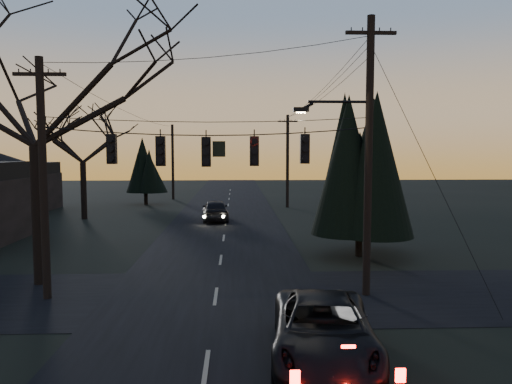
{
  "coord_description": "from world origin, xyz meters",
  "views": [
    {
      "loc": [
        0.74,
        -7.71,
        5.3
      ],
      "look_at": [
        1.39,
        8.26,
        3.95
      ],
      "focal_mm": 35.0,
      "sensor_mm": 36.0,
      "label": 1
    }
  ],
  "objects_px": {
    "bare_tree_left": "(33,89)",
    "suv_near": "(323,330)",
    "utility_pole_left": "(48,299)",
    "utility_pole_far_r": "(287,207)",
    "utility_pole_far_l": "(173,199)",
    "evergreen_right": "(360,173)",
    "sedan_oncoming_a": "(215,210)",
    "utility_pole_right": "(366,295)"
  },
  "relations": [
    {
      "from": "bare_tree_left",
      "to": "suv_near",
      "type": "distance_m",
      "value": 14.26
    },
    {
      "from": "utility_pole_left",
      "to": "utility_pole_far_r",
      "type": "xyz_separation_m",
      "value": [
        11.5,
        28.0,
        0.0
      ]
    },
    {
      "from": "utility_pole_far_l",
      "to": "evergreen_right",
      "type": "xyz_separation_m",
      "value": [
        12.88,
        -29.35,
        4.17
      ]
    },
    {
      "from": "bare_tree_left",
      "to": "sedan_oncoming_a",
      "type": "xyz_separation_m",
      "value": [
        6.23,
        17.42,
        -6.82
      ]
    },
    {
      "from": "utility_pole_left",
      "to": "sedan_oncoming_a",
      "type": "relative_size",
      "value": 1.82
    },
    {
      "from": "utility_pole_right",
      "to": "bare_tree_left",
      "type": "distance_m",
      "value": 14.8
    },
    {
      "from": "evergreen_right",
      "to": "suv_near",
      "type": "xyz_separation_m",
      "value": [
        -3.94,
        -12.21,
        -3.41
      ]
    },
    {
      "from": "sedan_oncoming_a",
      "to": "suv_near",
      "type": "bearing_deg",
      "value": 94.16
    },
    {
      "from": "evergreen_right",
      "to": "suv_near",
      "type": "bearing_deg",
      "value": -107.88
    },
    {
      "from": "utility_pole_right",
      "to": "utility_pole_far_r",
      "type": "height_order",
      "value": "utility_pole_right"
    },
    {
      "from": "utility_pole_left",
      "to": "utility_pole_far_r",
      "type": "relative_size",
      "value": 1.0
    },
    {
      "from": "utility_pole_left",
      "to": "evergreen_right",
      "type": "height_order",
      "value": "evergreen_right"
    },
    {
      "from": "utility_pole_right",
      "to": "bare_tree_left",
      "type": "relative_size",
      "value": 0.91
    },
    {
      "from": "suv_near",
      "to": "sedan_oncoming_a",
      "type": "xyz_separation_m",
      "value": [
        -3.74,
        24.97,
        0.03
      ]
    },
    {
      "from": "utility_pole_far_r",
      "to": "bare_tree_left",
      "type": "height_order",
      "value": "bare_tree_left"
    },
    {
      "from": "utility_pole_right",
      "to": "evergreen_right",
      "type": "height_order",
      "value": "evergreen_right"
    },
    {
      "from": "evergreen_right",
      "to": "sedan_oncoming_a",
      "type": "relative_size",
      "value": 1.53
    },
    {
      "from": "utility_pole_left",
      "to": "sedan_oncoming_a",
      "type": "distance_m",
      "value": 20.11
    },
    {
      "from": "suv_near",
      "to": "utility_pole_left",
      "type": "bearing_deg",
      "value": 154.0
    },
    {
      "from": "utility_pole_left",
      "to": "utility_pole_far_r",
      "type": "height_order",
      "value": "same"
    },
    {
      "from": "utility_pole_right",
      "to": "utility_pole_left",
      "type": "distance_m",
      "value": 11.5
    },
    {
      "from": "bare_tree_left",
      "to": "sedan_oncoming_a",
      "type": "height_order",
      "value": "bare_tree_left"
    },
    {
      "from": "evergreen_right",
      "to": "suv_near",
      "type": "height_order",
      "value": "evergreen_right"
    },
    {
      "from": "utility_pole_right",
      "to": "sedan_oncoming_a",
      "type": "xyz_separation_m",
      "value": [
        -6.3,
        19.41,
        0.8
      ]
    },
    {
      "from": "utility_pole_far_l",
      "to": "sedan_oncoming_a",
      "type": "height_order",
      "value": "utility_pole_far_l"
    },
    {
      "from": "utility_pole_left",
      "to": "suv_near",
      "type": "relative_size",
      "value": 1.55
    },
    {
      "from": "utility_pole_left",
      "to": "utility_pole_right",
      "type": "bearing_deg",
      "value": 0.0
    },
    {
      "from": "utility_pole_far_l",
      "to": "sedan_oncoming_a",
      "type": "distance_m",
      "value": 17.41
    },
    {
      "from": "utility_pole_right",
      "to": "suv_near",
      "type": "distance_m",
      "value": 6.17
    },
    {
      "from": "bare_tree_left",
      "to": "suv_near",
      "type": "bearing_deg",
      "value": -37.13
    },
    {
      "from": "utility_pole_far_l",
      "to": "utility_pole_left",
      "type": "bearing_deg",
      "value": -90.0
    },
    {
      "from": "utility_pole_far_l",
      "to": "bare_tree_left",
      "type": "relative_size",
      "value": 0.73
    },
    {
      "from": "evergreen_right",
      "to": "bare_tree_left",
      "type": "bearing_deg",
      "value": -161.48
    },
    {
      "from": "utility_pole_right",
      "to": "utility_pole_far_r",
      "type": "relative_size",
      "value": 1.18
    },
    {
      "from": "utility_pole_right",
      "to": "bare_tree_left",
      "type": "bearing_deg",
      "value": 170.98
    },
    {
      "from": "evergreen_right",
      "to": "suv_near",
      "type": "distance_m",
      "value": 13.27
    },
    {
      "from": "utility_pole_far_l",
      "to": "bare_tree_left",
      "type": "bearing_deg",
      "value": -91.73
    },
    {
      "from": "bare_tree_left",
      "to": "utility_pole_right",
      "type": "bearing_deg",
      "value": -9.02
    },
    {
      "from": "bare_tree_left",
      "to": "sedan_oncoming_a",
      "type": "relative_size",
      "value": 2.35
    },
    {
      "from": "utility_pole_far_r",
      "to": "utility_pole_far_l",
      "type": "xyz_separation_m",
      "value": [
        -11.5,
        8.0,
        0.0
      ]
    },
    {
      "from": "suv_near",
      "to": "sedan_oncoming_a",
      "type": "distance_m",
      "value": 25.24
    },
    {
      "from": "utility_pole_far_r",
      "to": "bare_tree_left",
      "type": "distance_m",
      "value": 29.86
    }
  ]
}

